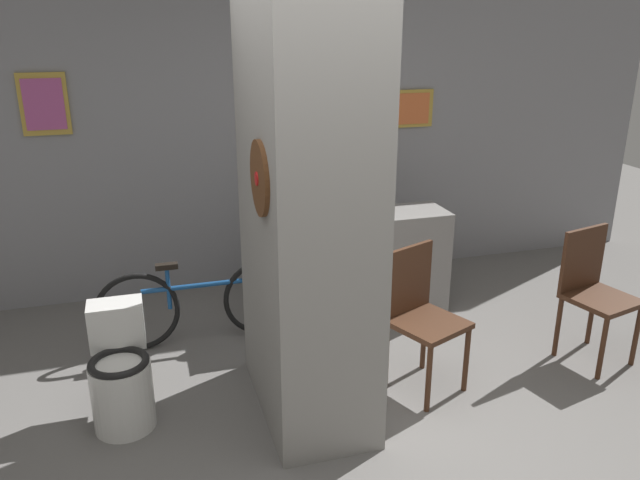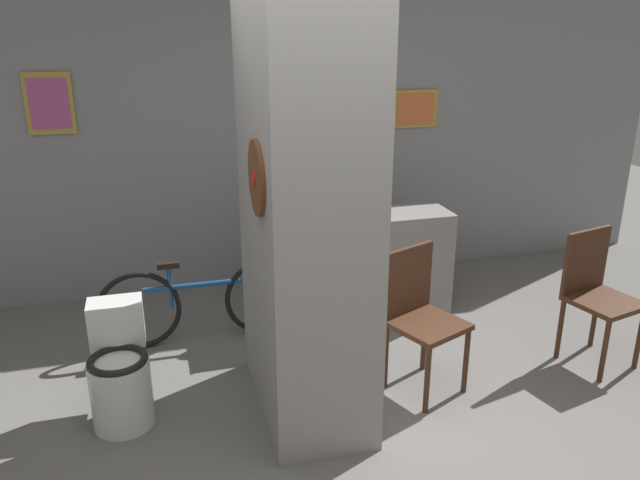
# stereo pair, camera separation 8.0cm
# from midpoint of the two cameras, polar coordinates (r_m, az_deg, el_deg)

# --- Properties ---
(ground_plane) EXTENTS (14.00, 14.00, 0.00)m
(ground_plane) POSITION_cam_midpoint_polar(r_m,az_deg,el_deg) (3.70, 1.41, -19.29)
(ground_plane) COLOR slate
(wall_back) EXTENTS (8.00, 0.09, 2.60)m
(wall_back) POSITION_cam_midpoint_polar(r_m,az_deg,el_deg) (5.54, -6.95, 8.78)
(wall_back) COLOR gray
(wall_back) RESTS_ON ground_plane
(pillar_center) EXTENTS (0.63, 1.15, 2.60)m
(pillar_center) POSITION_cam_midpoint_polar(r_m,az_deg,el_deg) (3.57, -1.90, 2.94)
(pillar_center) COLOR gray
(pillar_center) RESTS_ON ground_plane
(counter_shelf) EXTENTS (1.37, 0.44, 0.86)m
(counter_shelf) POSITION_cam_midpoint_polar(r_m,az_deg,el_deg) (5.10, 3.53, -2.27)
(counter_shelf) COLOR gray
(counter_shelf) RESTS_ON ground_plane
(toilet) EXTENTS (0.36, 0.52, 0.71)m
(toilet) POSITION_cam_midpoint_polar(r_m,az_deg,el_deg) (4.00, -18.30, -11.74)
(toilet) COLOR white
(toilet) RESTS_ON ground_plane
(chair_near_pillar) EXTENTS (0.55, 0.55, 0.95)m
(chair_near_pillar) POSITION_cam_midpoint_polar(r_m,az_deg,el_deg) (4.11, 8.55, -6.50)
(chair_near_pillar) COLOR #422616
(chair_near_pillar) RESTS_ON ground_plane
(chair_by_doorway) EXTENTS (0.51, 0.51, 0.95)m
(chair_by_doorway) POSITION_cam_midpoint_polar(r_m,az_deg,el_deg) (4.79, 23.28, -4.07)
(chair_by_doorway) COLOR #422616
(chair_by_doorway) RESTS_ON ground_plane
(bicycle) EXTENTS (1.55, 0.42, 0.66)m
(bicycle) POSITION_cam_midpoint_polar(r_m,az_deg,el_deg) (4.77, -11.19, -5.65)
(bicycle) COLOR black
(bicycle) RESTS_ON ground_plane
(bottle_tall) EXTENTS (0.09, 0.09, 0.29)m
(bottle_tall) POSITION_cam_midpoint_polar(r_m,az_deg,el_deg) (4.94, 1.68, 3.57)
(bottle_tall) COLOR olive
(bottle_tall) RESTS_ON counter_shelf
(bottle_short) EXTENTS (0.07, 0.07, 0.23)m
(bottle_short) POSITION_cam_midpoint_polar(r_m,az_deg,el_deg) (4.91, 0.40, 3.24)
(bottle_short) COLOR silver
(bottle_short) RESTS_ON counter_shelf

